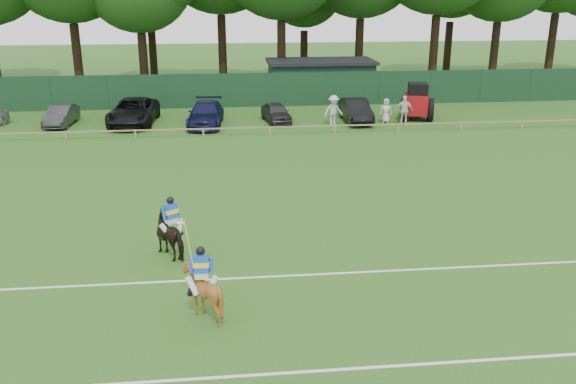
{
  "coord_description": "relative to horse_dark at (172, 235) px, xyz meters",
  "views": [
    {
      "loc": [
        -1.77,
        -18.04,
        8.6
      ],
      "look_at": [
        0.5,
        3.0,
        1.4
      ],
      "focal_mm": 38.0,
      "sensor_mm": 36.0,
      "label": 1
    }
  ],
  "objects": [
    {
      "name": "ground",
      "position": [
        3.59,
        -0.98,
        -0.73
      ],
      "size": [
        160.0,
        160.0,
        0.0
      ],
      "primitive_type": "plane",
      "color": "#1E4C14",
      "rests_on": "ground"
    },
    {
      "name": "horse_dark",
      "position": [
        0.0,
        0.0,
        0.0
      ],
      "size": [
        1.69,
        1.86,
        1.47
      ],
      "primitive_type": "imported",
      "rotation": [
        0.0,
        0.0,
        3.8
      ],
      "color": "black",
      "rests_on": "ground"
    },
    {
      "name": "horse_chestnut",
      "position": [
        1.1,
        -4.14,
        0.0
      ],
      "size": [
        1.26,
        1.4,
        1.47
      ],
      "primitive_type": "imported",
      "rotation": [
        0.0,
        0.0,
        3.09
      ],
      "color": "brown",
      "rests_on": "ground"
    },
    {
      "name": "sedan_grey",
      "position": [
        -8.57,
        20.96,
        -0.09
      ],
      "size": [
        1.6,
        4.01,
        1.3
      ],
      "primitive_type": "imported",
      "rotation": [
        0.0,
        0.0,
        -0.06
      ],
      "color": "#2E2E30",
      "rests_on": "ground"
    },
    {
      "name": "suv_black",
      "position": [
        -3.99,
        20.92,
        0.09
      ],
      "size": [
        3.03,
        6.03,
        1.64
      ],
      "primitive_type": "imported",
      "rotation": [
        0.0,
        0.0,
        -0.05
      ],
      "color": "black",
      "rests_on": "ground"
    },
    {
      "name": "sedan_navy",
      "position": [
        0.7,
        20.02,
        0.01
      ],
      "size": [
        2.48,
        5.3,
        1.5
      ],
      "primitive_type": "imported",
      "rotation": [
        0.0,
        0.0,
        -0.08
      ],
      "color": "#12153A",
      "rests_on": "ground"
    },
    {
      "name": "hatch_grey",
      "position": [
        5.3,
        20.56,
        -0.1
      ],
      "size": [
        2.04,
        3.89,
        1.26
      ],
      "primitive_type": "imported",
      "rotation": [
        0.0,
        0.0,
        0.15
      ],
      "color": "#2E2E30",
      "rests_on": "ground"
    },
    {
      "name": "estate_black",
      "position": [
        10.54,
        20.09,
        0.01
      ],
      "size": [
        1.59,
        4.51,
        1.48
      ],
      "primitive_type": "imported",
      "rotation": [
        0.0,
        0.0,
        0.0
      ],
      "color": "black",
      "rests_on": "ground"
    },
    {
      "name": "spectator_left",
      "position": [
        8.87,
        19.1,
        0.24
      ],
      "size": [
        1.41,
        1.03,
        1.95
      ],
      "primitive_type": "imported",
      "rotation": [
        0.0,
        0.0,
        0.26
      ],
      "color": "beige",
      "rests_on": "ground"
    },
    {
      "name": "spectator_mid",
      "position": [
        13.36,
        18.58,
        0.25
      ],
      "size": [
        1.22,
        0.69,
        1.96
      ],
      "primitive_type": "imported",
      "rotation": [
        0.0,
        0.0,
        -0.19
      ],
      "color": "silver",
      "rests_on": "ground"
    },
    {
      "name": "spectator_right",
      "position": [
        12.45,
        19.56,
        0.06
      ],
      "size": [
        0.87,
        0.66,
        1.59
      ],
      "primitive_type": "imported",
      "rotation": [
        0.0,
        0.0,
        -0.22
      ],
      "color": "beige",
      "rests_on": "ground"
    },
    {
      "name": "rider_dark",
      "position": [
        0.01,
        -0.01,
        0.68
      ],
      "size": [
        0.82,
        0.69,
        1.41
      ],
      "rotation": [
        0.0,
        0.0,
        3.8
      ],
      "color": "silver",
      "rests_on": "ground"
    },
    {
      "name": "rider_chestnut",
      "position": [
        1.09,
        -4.15,
        0.7
      ],
      "size": [
        0.94,
        0.59,
        2.05
      ],
      "rotation": [
        0.0,
        0.0,
        3.09
      ],
      "color": "silver",
      "rests_on": "ground"
    },
    {
      "name": "pitch_lines",
      "position": [
        3.59,
        -4.48,
        -0.73
      ],
      "size": [
        60.0,
        5.1,
        0.01
      ],
      "color": "silver",
      "rests_on": "ground"
    },
    {
      "name": "pitch_rail",
      "position": [
        3.59,
        17.02,
        -0.29
      ],
      "size": [
        62.1,
        0.1,
        0.5
      ],
      "color": "#997F5B",
      "rests_on": "ground"
    },
    {
      "name": "perimeter_fence",
      "position": [
        3.59,
        26.02,
        0.52
      ],
      "size": [
        92.08,
        0.08,
        2.5
      ],
      "color": "#14351E",
      "rests_on": "ground"
    },
    {
      "name": "utility_shed",
      "position": [
        9.59,
        29.02,
        0.8
      ],
      "size": [
        8.4,
        4.4,
        3.04
      ],
      "color": "#14331E",
      "rests_on": "ground"
    },
    {
      "name": "tree_row",
      "position": [
        5.59,
        34.02,
        -0.73
      ],
      "size": [
        96.0,
        12.0,
        21.0
      ],
      "primitive_type": null,
      "color": "#26561C",
      "rests_on": "ground"
    },
    {
      "name": "tractor",
      "position": [
        14.74,
        20.37,
        0.44
      ],
      "size": [
        2.55,
        3.29,
        2.47
      ],
      "rotation": [
        0.0,
        0.0,
        -0.22
      ],
      "color": "maroon",
      "rests_on": "ground"
    }
  ]
}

